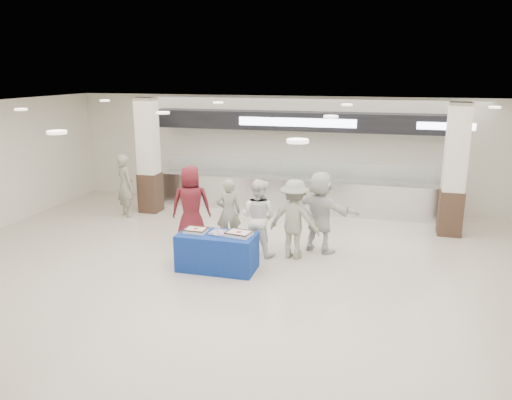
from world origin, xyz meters
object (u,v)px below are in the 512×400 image
(sheet_cake_right, at_px, (239,233))
(chef_short, at_px, (294,222))
(civilian_maroon, at_px, (191,205))
(chef_tall, at_px, (258,217))
(soldier_b, at_px, (294,219))
(civilian_white, at_px, (320,212))
(display_table, at_px, (217,252))
(soldier_a, at_px, (229,213))
(cupcake_tray, at_px, (219,233))
(soldier_bg, at_px, (125,185))
(sheet_cake_left, at_px, (196,230))

(sheet_cake_right, bearing_deg, chef_short, 51.35)
(civilian_maroon, xyz_separation_m, chef_tall, (1.68, -0.32, -0.07))
(soldier_b, xyz_separation_m, civilian_white, (0.48, 0.52, 0.05))
(sheet_cake_right, relative_size, civilian_white, 0.29)
(sheet_cake_right, distance_m, soldier_b, 1.39)
(display_table, bearing_deg, soldier_a, 99.20)
(civilian_maroon, height_order, soldier_b, civilian_maroon)
(display_table, relative_size, civilian_white, 0.86)
(civilian_maroon, bearing_deg, cupcake_tray, 111.63)
(display_table, height_order, civilian_white, civilian_white)
(cupcake_tray, xyz_separation_m, soldier_b, (1.32, 1.06, 0.08))
(soldier_a, distance_m, soldier_b, 1.63)
(sheet_cake_right, bearing_deg, soldier_b, 49.44)
(civilian_maroon, height_order, chef_short, civilian_maroon)
(soldier_a, xyz_separation_m, civilian_white, (2.07, 0.15, 0.13))
(cupcake_tray, distance_m, civilian_white, 2.39)
(display_table, bearing_deg, civilian_maroon, 129.06)
(chef_tall, height_order, civilian_white, civilian_white)
(soldier_a, bearing_deg, cupcake_tray, 78.72)
(civilian_maroon, bearing_deg, soldier_bg, -50.39)
(cupcake_tray, bearing_deg, sheet_cake_left, -179.37)
(soldier_a, distance_m, civilian_white, 2.07)
(soldier_a, bearing_deg, civilian_maroon, -17.77)
(civilian_maroon, xyz_separation_m, soldier_a, (0.88, 0.06, -0.13))
(sheet_cake_left, bearing_deg, sheet_cake_right, 0.51)
(sheet_cake_right, bearing_deg, chef_tall, 83.33)
(cupcake_tray, xyz_separation_m, soldier_a, (-0.27, 1.43, 0.00))
(civilian_maroon, relative_size, soldier_b, 1.07)
(sheet_cake_left, height_order, chef_tall, chef_tall)
(sheet_cake_left, height_order, cupcake_tray, sheet_cake_left)
(cupcake_tray, height_order, soldier_b, soldier_b)
(sheet_cake_left, bearing_deg, soldier_a, 81.15)
(display_table, relative_size, sheet_cake_left, 3.53)
(civilian_maroon, bearing_deg, chef_short, 155.75)
(cupcake_tray, height_order, soldier_bg, soldier_bg)
(civilian_maroon, xyz_separation_m, civilian_white, (2.94, 0.21, -0.01))
(chef_short, height_order, civilian_white, civilian_white)
(civilian_maroon, bearing_deg, soldier_b, 154.51)
(sheet_cake_left, distance_m, cupcake_tray, 0.49)
(display_table, height_order, civilian_maroon, civilian_maroon)
(display_table, xyz_separation_m, sheet_cake_right, (0.46, 0.01, 0.43))
(chef_short, relative_size, soldier_bg, 0.90)
(civilian_maroon, bearing_deg, sheet_cake_left, 97.12)
(sheet_cake_left, distance_m, chef_tall, 1.47)
(display_table, bearing_deg, sheet_cake_right, 2.08)
(sheet_cake_left, xyz_separation_m, soldier_a, (0.22, 1.43, -0.02))
(soldier_a, height_order, soldier_bg, soldier_bg)
(display_table, height_order, soldier_a, soldier_a)
(chef_tall, relative_size, soldier_b, 0.98)
(soldier_a, relative_size, chef_tall, 0.93)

